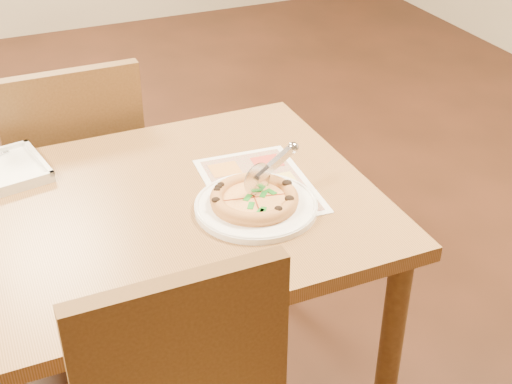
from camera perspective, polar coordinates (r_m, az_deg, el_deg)
name	(u,v)px	position (r m, az deg, el deg)	size (l,w,h in m)	color
dining_table	(119,244)	(1.81, -10.88, -4.07)	(1.30, 0.85, 0.72)	olive
chair_far	(75,159)	(2.35, -14.31, 2.60)	(0.42, 0.42, 0.47)	brown
plate	(256,206)	(1.75, 0.00, -1.16)	(0.30, 0.30, 0.02)	white
pizza	(254,199)	(1.74, -0.14, -0.54)	(0.22, 0.22, 0.03)	#E4984D
pizza_cutter	(269,168)	(1.75, 1.07, 1.90)	(0.16, 0.06, 0.09)	silver
menu	(259,185)	(1.84, 0.26, 0.56)	(0.26, 0.36, 0.01)	white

